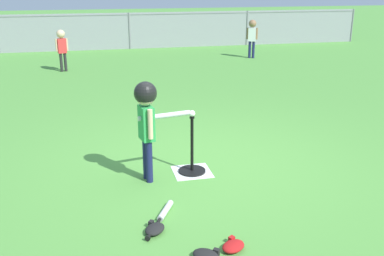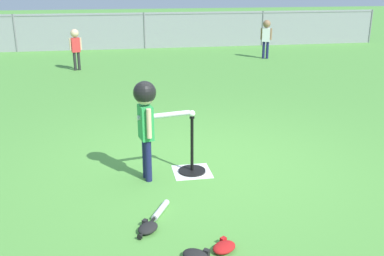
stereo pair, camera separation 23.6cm
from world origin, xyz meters
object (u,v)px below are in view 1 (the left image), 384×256
at_px(fielder_deep_center, 252,34).
at_px(glove_by_plate, 155,229).
at_px(baseball_on_tee, 192,113).
at_px(glove_near_bats, 206,255).
at_px(batter_child, 147,111).
at_px(glove_tossed_aside, 233,246).
at_px(batting_tee, 192,163).
at_px(fielder_near_left, 62,45).
at_px(spare_bat_silver, 163,214).

relative_size(fielder_deep_center, glove_by_plate, 3.97).
distance_m(baseball_on_tee, glove_by_plate, 1.53).
bearing_deg(glove_by_plate, glove_near_bats, -54.43).
height_order(baseball_on_tee, batter_child, batter_child).
relative_size(glove_near_bats, glove_tossed_aside, 1.00).
bearing_deg(batter_child, fielder_deep_center, 62.01).
bearing_deg(glove_tossed_aside, batting_tee, 89.35).
bearing_deg(glove_by_plate, glove_tossed_aside, -34.57).
relative_size(batting_tee, fielder_near_left, 0.68).
bearing_deg(batter_child, fielder_near_left, 100.21).
height_order(batter_child, spare_bat_silver, batter_child).
height_order(batting_tee, glove_tossed_aside, batting_tee).
bearing_deg(batting_tee, baseball_on_tee, 0.00).
xyz_separation_m(spare_bat_silver, glove_tossed_aside, (0.49, -0.67, 0.01)).
bearing_deg(fielder_near_left, batter_child, -79.79).
bearing_deg(glove_by_plate, batter_child, 84.91).
bearing_deg(batter_child, batting_tee, 10.65).
relative_size(batter_child, glove_tossed_aside, 4.20).
bearing_deg(baseball_on_tee, spare_bat_silver, -117.73).
xyz_separation_m(batting_tee, glove_near_bats, (-0.28, -1.71, -0.07)).
relative_size(fielder_deep_center, fielder_near_left, 1.07).
relative_size(fielder_near_left, glove_by_plate, 3.73).
bearing_deg(spare_bat_silver, fielder_near_left, 99.20).
bearing_deg(batter_child, glove_by_plate, -95.09).
distance_m(glove_near_bats, glove_tossed_aside, 0.27).
height_order(batter_child, fielder_near_left, batter_child).
bearing_deg(batter_child, glove_near_bats, -81.11).
height_order(batting_tee, batter_child, batter_child).
height_order(fielder_near_left, glove_near_bats, fielder_near_left).
relative_size(batter_child, fielder_near_left, 1.13).
bearing_deg(glove_tossed_aside, fielder_near_left, 101.76).
height_order(batting_tee, glove_near_bats, batting_tee).
xyz_separation_m(batting_tee, batter_child, (-0.53, -0.10, 0.70)).
bearing_deg(batting_tee, fielder_near_left, 104.72).
distance_m(batting_tee, fielder_deep_center, 8.19).
xyz_separation_m(fielder_deep_center, spare_bat_silver, (-3.97, -8.37, -0.66)).
xyz_separation_m(baseball_on_tee, glove_tossed_aside, (-0.02, -1.64, -0.69)).
xyz_separation_m(batter_child, glove_tossed_aside, (0.51, -1.54, -0.78)).
relative_size(baseball_on_tee, glove_tossed_aside, 0.27).
bearing_deg(baseball_on_tee, fielder_deep_center, 64.95).
bearing_deg(baseball_on_tee, fielder_near_left, 104.72).
relative_size(fielder_deep_center, spare_bat_silver, 1.71).
bearing_deg(glove_by_plate, spare_bat_silver, 64.71).
distance_m(batter_child, glove_by_plate, 1.37).
bearing_deg(spare_bat_silver, glove_by_plate, -115.29).
bearing_deg(fielder_near_left, spare_bat_silver, -80.80).
relative_size(baseball_on_tee, batter_child, 0.06).
bearing_deg(fielder_deep_center, spare_bat_silver, -115.37).
bearing_deg(fielder_deep_center, glove_near_bats, -112.29).
xyz_separation_m(baseball_on_tee, batter_child, (-0.53, -0.10, 0.09)).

